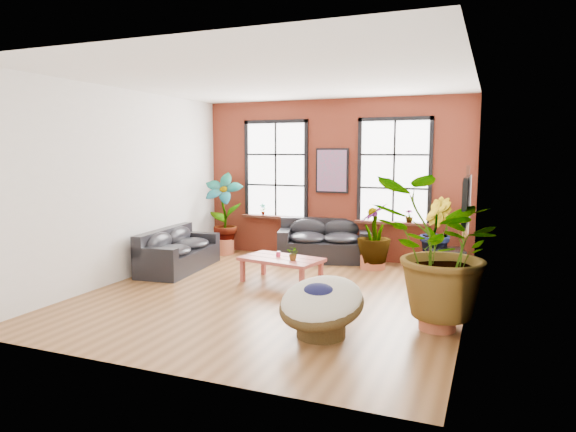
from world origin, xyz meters
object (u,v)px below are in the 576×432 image
object	(u,v)px
sofa_back	(325,242)
coffee_table	(281,261)
papasan_chair	(321,304)
sofa_left	(177,251)

from	to	relation	value
sofa_back	coffee_table	world-z (taller)	sofa_back
sofa_back	papasan_chair	size ratio (longest dim) A/B	1.67
sofa_back	coffee_table	xyz separation A→B (m)	(-0.13, -2.14, -0.00)
coffee_table	sofa_left	bearing A→B (deg)	-173.28
sofa_back	papasan_chair	xyz separation A→B (m)	(1.40, -4.48, 0.02)
sofa_left	coffee_table	size ratio (longest dim) A/B	1.38
sofa_back	coffee_table	bearing A→B (deg)	-109.69
sofa_back	papasan_chair	distance (m)	4.69
sofa_back	sofa_left	size ratio (longest dim) A/B	1.00
papasan_chair	coffee_table	bearing A→B (deg)	133.44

